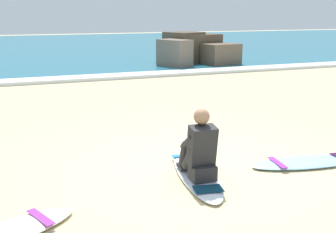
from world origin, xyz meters
TOP-DOWN VIEW (x-y plane):
  - ground_plane at (0.00, 0.00)m, footprint 80.00×80.00m
  - sea at (0.00, 22.55)m, footprint 80.00×28.00m
  - breaking_foam at (0.00, 8.85)m, footprint 80.00×0.90m
  - surfboard_main at (-0.08, -0.12)m, footprint 0.93×2.15m
  - surfer_seated at (-0.15, -0.36)m, footprint 0.39×0.72m
  - surfboard_spare_far at (1.66, -0.37)m, footprint 1.88×0.77m
  - rock_outcrop_distant at (4.95, 11.25)m, footprint 3.47×2.69m

SIDE VIEW (x-z plane):
  - ground_plane at x=0.00m, z-range 0.00..0.00m
  - surfboard_main at x=-0.08m, z-range 0.00..0.07m
  - surfboard_spare_far at x=1.66m, z-range 0.00..0.07m
  - sea at x=0.00m, z-range 0.00..0.10m
  - breaking_foam at x=0.00m, z-range 0.00..0.11m
  - surfer_seated at x=-0.15m, z-range -0.04..0.91m
  - rock_outcrop_distant at x=4.95m, z-range -0.10..1.29m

